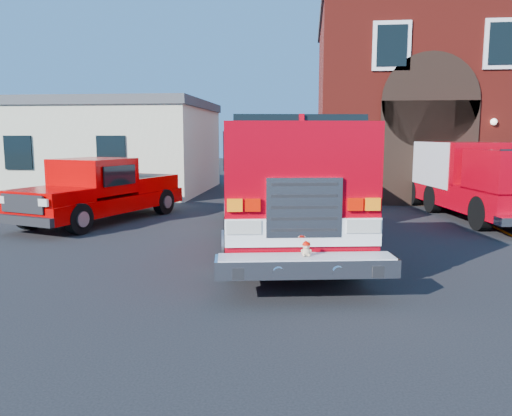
# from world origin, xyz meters

# --- Properties ---
(ground) EXTENTS (100.00, 100.00, 0.00)m
(ground) POSITION_xyz_m (0.00, 0.00, 0.00)
(ground) COLOR black
(ground) RESTS_ON ground
(parking_stripe_mid) EXTENTS (0.12, 3.00, 0.01)m
(parking_stripe_mid) POSITION_xyz_m (6.50, 4.00, 0.00)
(parking_stripe_mid) COLOR yellow
(parking_stripe_mid) RESTS_ON ground
(parking_stripe_far) EXTENTS (0.12, 3.00, 0.01)m
(parking_stripe_far) POSITION_xyz_m (6.50, 7.00, 0.00)
(parking_stripe_far) COLOR yellow
(parking_stripe_far) RESTS_ON ground
(fire_station) EXTENTS (15.20, 10.20, 8.45)m
(fire_station) POSITION_xyz_m (8.99, 13.98, 4.25)
(fire_station) COLOR maroon
(fire_station) RESTS_ON ground
(side_building) EXTENTS (10.20, 8.20, 4.35)m
(side_building) POSITION_xyz_m (-9.00, 13.00, 2.20)
(side_building) COLOR beige
(side_building) RESTS_ON ground
(fire_engine) EXTENTS (4.30, 10.29, 3.07)m
(fire_engine) POSITION_xyz_m (0.19, 2.13, 1.59)
(fire_engine) COLOR black
(fire_engine) RESTS_ON ground
(pickup_truck) EXTENTS (4.01, 6.46, 1.99)m
(pickup_truck) POSITION_xyz_m (-5.52, 4.37, 0.94)
(pickup_truck) COLOR black
(pickup_truck) RESTS_ON ground
(secondary_truck) EXTENTS (3.47, 7.88, 2.47)m
(secondary_truck) POSITION_xyz_m (6.48, 6.65, 1.35)
(secondary_truck) COLOR black
(secondary_truck) RESTS_ON ground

